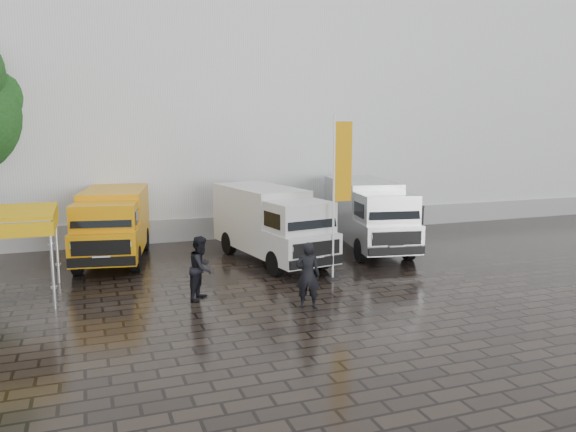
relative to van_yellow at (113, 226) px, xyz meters
name	(u,v)px	position (x,y,z in m)	size (l,w,h in m)	color
ground	(350,277)	(7.35, -5.14, -1.32)	(120.00, 120.00, 0.00)	black
exhibition_hall	(264,110)	(9.35, 10.86, 4.68)	(44.00, 16.00, 12.00)	silver
hall_plinth	(315,222)	(9.35, 2.81, -0.82)	(44.00, 0.15, 1.00)	gray
van_yellow	(113,226)	(0.00, 0.00, 0.00)	(2.20, 5.73, 2.64)	orange
van_white	(271,225)	(5.58, -2.01, 0.04)	(2.09, 6.28, 2.72)	silver
van_silver	(368,216)	(9.96, -1.43, 0.07)	(2.14, 6.43, 2.79)	#A8AAAD
flagpole	(339,188)	(6.92, -5.06, 1.72)	(0.88, 0.50, 5.40)	black
wheelie_bin	(416,216)	(14.77, 2.46, -0.79)	(0.64, 0.64, 1.07)	black
person_front	(308,275)	(4.81, -7.61, -0.38)	(0.68, 0.45, 1.87)	black
person_tent	(201,268)	(2.18, -5.79, -0.38)	(0.91, 0.71, 1.88)	black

